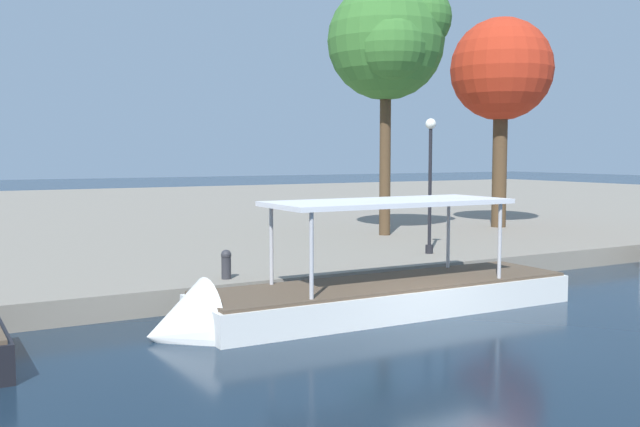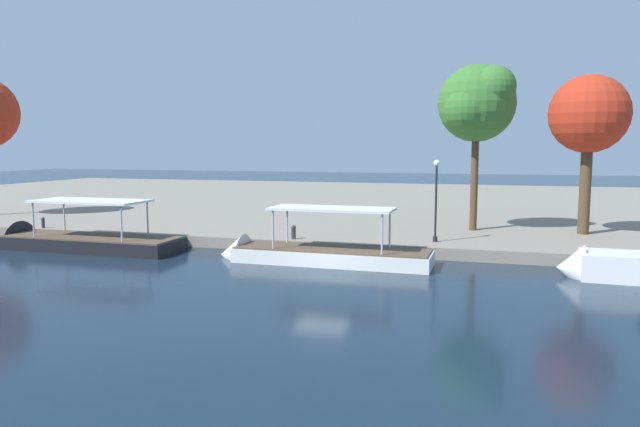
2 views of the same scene
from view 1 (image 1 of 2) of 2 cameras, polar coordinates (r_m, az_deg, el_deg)
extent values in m
plane|color=#142333|center=(17.22, 11.39, -9.23)|extent=(220.00, 220.00, 0.00)
cube|color=gray|center=(46.74, -15.93, -0.10)|extent=(120.00, 55.00, 0.66)
cube|color=silver|center=(19.14, 5.35, -7.34)|extent=(10.36, 2.76, 1.20)
cone|color=silver|center=(16.68, -11.14, -9.22)|extent=(1.42, 2.41, 2.40)
cube|color=brown|center=(19.02, 5.37, -5.45)|extent=(10.16, 2.63, 0.08)
cylinder|color=#B2B2B7|center=(16.49, -0.68, -3.34)|extent=(0.10, 0.10, 2.00)
cylinder|color=#B2B2B7|center=(18.37, -3.85, -2.51)|extent=(0.10, 0.10, 2.00)
cylinder|color=#B2B2B7|center=(19.81, 13.95, -2.11)|extent=(0.10, 0.10, 2.00)
cylinder|color=#B2B2B7|center=(21.40, 10.06, -1.54)|extent=(0.10, 0.10, 2.00)
cube|color=silver|center=(18.76, 5.42, 0.88)|extent=(6.43, 2.51, 0.12)
cylinder|color=#2D2D33|center=(20.26, -7.38, -4.29)|extent=(0.27, 0.27, 0.60)
sphere|color=#2D2D33|center=(20.21, -7.40, -3.25)|extent=(0.29, 0.29, 0.29)
cylinder|color=black|center=(25.29, 8.64, 1.73)|extent=(0.12, 0.12, 4.32)
sphere|color=white|center=(25.28, 8.71, 6.99)|extent=(0.37, 0.37, 0.37)
cylinder|color=black|center=(25.48, 8.58, -2.79)|extent=(0.26, 0.26, 0.30)
cylinder|color=#4C3823|center=(35.16, 13.94, 3.52)|extent=(0.68, 0.68, 5.60)
sphere|color=#B22D19|center=(35.37, 14.09, 10.96)|extent=(4.75, 4.75, 4.75)
sphere|color=#B22D19|center=(36.62, 13.80, 10.89)|extent=(2.19, 2.19, 2.19)
sphere|color=#B22D19|center=(35.51, 14.55, 12.12)|extent=(3.03, 3.03, 3.03)
cylinder|color=#4C3823|center=(30.85, 5.14, 4.15)|extent=(0.47, 0.47, 6.32)
sphere|color=#38702D|center=(31.20, 5.21, 13.37)|extent=(4.90, 4.90, 4.90)
sphere|color=#38702D|center=(30.05, 5.59, 13.00)|extent=(3.06, 3.06, 3.06)
sphere|color=#38702D|center=(31.20, 7.82, 15.00)|extent=(2.68, 2.68, 2.68)
camera|label=2|loc=(22.88, 96.50, 4.23)|focal=32.49mm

